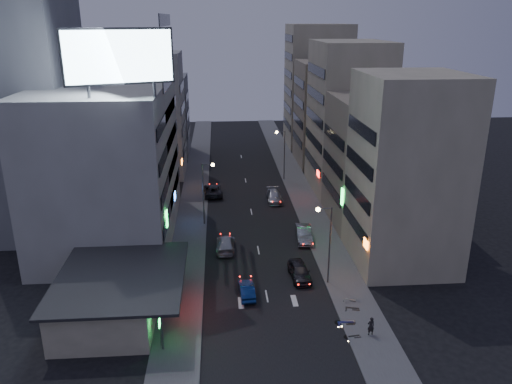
{
  "coord_description": "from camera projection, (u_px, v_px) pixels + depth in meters",
  "views": [
    {
      "loc": [
        -4.15,
        -37.28,
        24.91
      ],
      "look_at": [
        -0.14,
        15.65,
        6.45
      ],
      "focal_mm": 35.0,
      "sensor_mm": 36.0,
      "label": 1
    }
  ],
  "objects": [
    {
      "name": "billboard",
      "position": [
        119.0,
        57.0,
        44.94
      ],
      "size": [
        9.52,
        3.75,
        6.2
      ],
      "rotation": [
        0.0,
        0.0,
        0.35
      ],
      "color": "#595B60",
      "rests_on": "white_building"
    },
    {
      "name": "sidewalk_right",
      "position": [
        304.0,
        200.0,
        72.39
      ],
      "size": [
        4.0,
        120.0,
        0.12
      ],
      "primitive_type": "cube",
      "color": "#4C4C4F",
      "rests_on": "ground"
    },
    {
      "name": "parked_car_right_mid",
      "position": [
        304.0,
        234.0,
        59.06
      ],
      "size": [
        2.1,
        5.11,
        1.65
      ],
      "primitive_type": "imported",
      "rotation": [
        0.0,
        0.0,
        -0.07
      ],
      "color": "#94989C",
      "rests_on": "ground"
    },
    {
      "name": "street_lamp_right_near",
      "position": [
        326.0,
        234.0,
        47.9
      ],
      "size": [
        1.6,
        0.44,
        8.02
      ],
      "color": "#595B60",
      "rests_on": "sidewalk_right"
    },
    {
      "name": "scooter_black_a",
      "position": [
        360.0,
        329.0,
        41.25
      ],
      "size": [
        0.76,
        1.72,
        1.01
      ],
      "primitive_type": null,
      "rotation": [
        0.0,
        0.0,
        1.7
      ],
      "color": "black",
      "rests_on": "sidewalk_right"
    },
    {
      "name": "shophouse_near",
      "position": [
        406.0,
        172.0,
        51.26
      ],
      "size": [
        10.0,
        11.0,
        20.0
      ],
      "primitive_type": "cube",
      "color": "#B8AB90",
      "rests_on": "ground"
    },
    {
      "name": "person",
      "position": [
        371.0,
        326.0,
        41.14
      ],
      "size": [
        0.65,
        0.47,
        1.64
      ],
      "primitive_type": "imported",
      "rotation": [
        0.0,
        0.0,
        3.28
      ],
      "color": "black",
      "rests_on": "sidewalk_right"
    },
    {
      "name": "shophouse_mid",
      "position": [
        376.0,
        161.0,
        62.79
      ],
      "size": [
        11.0,
        12.0,
        16.0
      ],
      "primitive_type": "cube",
      "color": "gray",
      "rests_on": "ground"
    },
    {
      "name": "sidewalk_left",
      "position": [
        194.0,
        203.0,
        71.25
      ],
      "size": [
        4.0,
        120.0,
        0.12
      ],
      "primitive_type": "cube",
      "color": "#4C4C4F",
      "rests_on": "ground"
    },
    {
      "name": "far_right_b",
      "position": [
        317.0,
        86.0,
        101.06
      ],
      "size": [
        12.0,
        12.0,
        24.0
      ],
      "primitive_type": "cube",
      "color": "#B8AB90",
      "rests_on": "ground"
    },
    {
      "name": "parked_car_right_near",
      "position": [
        300.0,
        271.0,
        50.4
      ],
      "size": [
        2.15,
        4.76,
        1.59
      ],
      "primitive_type": "imported",
      "rotation": [
        0.0,
        0.0,
        0.06
      ],
      "color": "#29282D",
      "rests_on": "ground"
    },
    {
      "name": "grey_tower",
      "position": [
        29.0,
        91.0,
        57.81
      ],
      "size": [
        10.0,
        14.0,
        34.0
      ],
      "primitive_type": "cube",
      "color": "slate",
      "rests_on": "ground"
    },
    {
      "name": "scooter_silver_a",
      "position": [
        354.0,
        315.0,
        43.17
      ],
      "size": [
        0.74,
        1.88,
        1.13
      ],
      "primitive_type": null,
      "rotation": [
        0.0,
        0.0,
        1.64
      ],
      "color": "#B3B8BB",
      "rests_on": "sidewalk_right"
    },
    {
      "name": "parked_car_left",
      "position": [
        213.0,
        190.0,
        74.29
      ],
      "size": [
        2.88,
        5.7,
        1.55
      ],
      "primitive_type": "imported",
      "rotation": [
        0.0,
        0.0,
        3.2
      ],
      "color": "#26262B",
      "rests_on": "ground"
    },
    {
      "name": "food_court",
      "position": [
        112.0,
        295.0,
        43.83
      ],
      "size": [
        11.0,
        13.0,
        3.88
      ],
      "color": "#B8AB90",
      "rests_on": "ground"
    },
    {
      "name": "scooter_blue",
      "position": [
        354.0,
        315.0,
        43.01
      ],
      "size": [
        0.78,
        2.07,
        1.25
      ],
      "primitive_type": null,
      "rotation": [
        0.0,
        0.0,
        1.52
      ],
      "color": "navy",
      "rests_on": "sidewalk_right"
    },
    {
      "name": "road_car_blue",
      "position": [
        247.0,
        290.0,
        47.2
      ],
      "size": [
        1.55,
        3.97,
        1.29
      ],
      "primitive_type": "imported",
      "rotation": [
        0.0,
        0.0,
        3.19
      ],
      "color": "navy",
      "rests_on": "ground"
    },
    {
      "name": "white_building",
      "position": [
        110.0,
        163.0,
        58.25
      ],
      "size": [
        14.0,
        24.0,
        18.0
      ],
      "primitive_type": "cube",
      "color": "#A2A29E",
      "rests_on": "ground"
    },
    {
      "name": "parked_car_right_far",
      "position": [
        274.0,
        196.0,
        71.84
      ],
      "size": [
        2.1,
        5.13,
        1.49
      ],
      "primitive_type": "imported",
      "rotation": [
        0.0,
        0.0,
        0.0
      ],
      "color": "#9C9EA4",
      "rests_on": "ground"
    },
    {
      "name": "shophouse_far",
      "position": [
        348.0,
        118.0,
        74.01
      ],
      "size": [
        10.0,
        14.0,
        22.0
      ],
      "primitive_type": "cube",
      "color": "#B8AB90",
      "rests_on": "ground"
    },
    {
      "name": "far_right_a",
      "position": [
        329.0,
        113.0,
        88.83
      ],
      "size": [
        11.0,
        12.0,
        18.0
      ],
      "primitive_type": "cube",
      "color": "gray",
      "rests_on": "ground"
    },
    {
      "name": "scooter_black_b",
      "position": [
        360.0,
        303.0,
        45.01
      ],
      "size": [
        1.07,
        1.94,
        1.13
      ],
      "primitive_type": null,
      "rotation": [
        0.0,
        0.0,
        1.31
      ],
      "color": "black",
      "rests_on": "sidewalk_right"
    },
    {
      "name": "road_car_silver",
      "position": [
        226.0,
        244.0,
        56.64
      ],
      "size": [
        2.22,
        5.13,
        1.47
      ],
      "primitive_type": "imported",
      "rotation": [
        0.0,
        0.0,
        3.11
      ],
      "color": "#A4A8AC",
      "rests_on": "ground"
    },
    {
      "name": "street_lamp_right_far",
      "position": [
        282.0,
        148.0,
        79.92
      ],
      "size": [
        1.6,
        0.44,
        8.02
      ],
      "color": "#595B60",
      "rests_on": "sidewalk_right"
    },
    {
      "name": "far_left_a",
      "position": [
        149.0,
        115.0,
        81.58
      ],
      "size": [
        11.0,
        10.0,
        20.0
      ],
      "primitive_type": "cube",
      "color": "#A2A29E",
      "rests_on": "ground"
    },
    {
      "name": "scooter_silver_b",
      "position": [
        356.0,
        295.0,
        46.35
      ],
      "size": [
        1.11,
        1.69,
        0.98
      ],
      "primitive_type": null,
      "rotation": [
        0.0,
        0.0,
        1.18
      ],
      "color": "#ADAEB5",
      "rests_on": "sidewalk_right"
    },
    {
      "name": "far_left_b",
      "position": [
        156.0,
        116.0,
        94.61
      ],
      "size": [
        12.0,
        10.0,
        15.0
      ],
      "primitive_type": "cube",
      "color": "slate",
      "rests_on": "ground"
    },
    {
      "name": "street_lamp_left",
      "position": [
        206.0,
        185.0,
        62.12
      ],
      "size": [
        1.6,
        0.44,
        8.02
      ],
      "color": "#595B60",
      "rests_on": "sidewalk_left"
    },
    {
      "name": "ground",
      "position": [
        271.0,
        320.0,
        43.59
      ],
      "size": [
        180.0,
        180.0,
        0.0
      ],
      "primitive_type": "plane",
      "color": "black",
      "rests_on": "ground"
    }
  ]
}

